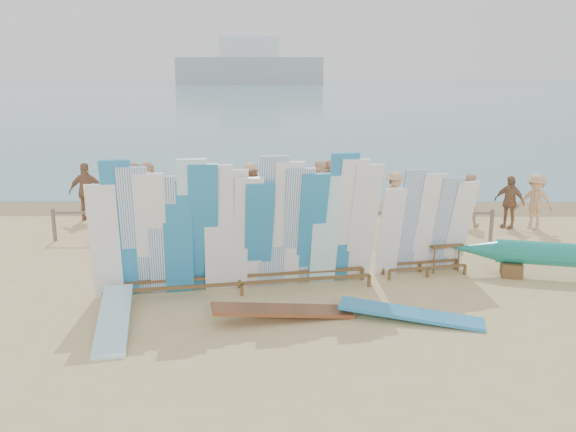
{
  "coord_description": "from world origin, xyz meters",
  "views": [
    {
      "loc": [
        0.49,
        -13.14,
        4.63
      ],
      "look_at": [
        0.44,
        1.09,
        1.18
      ],
      "focal_mm": 38.0,
      "sensor_mm": 36.0,
      "label": 1
    }
  ],
  "objects_px": {
    "beachgoer_4": "(254,196)",
    "flat_board_a": "(115,327)",
    "side_surfboard_rack": "(426,227)",
    "beachgoer_8": "(468,200)",
    "main_surfboard_rack": "(240,231)",
    "beachgoer_extra_1": "(87,192)",
    "vendor_table": "(442,255)",
    "beach_chair_left": "(250,222)",
    "beachgoer_2": "(135,193)",
    "stroller": "(325,216)",
    "beachgoer_6": "(342,202)",
    "flat_board_d": "(410,320)",
    "beachgoer_1": "(107,198)",
    "beachgoer_9": "(395,197)",
    "beachgoer_10": "(509,202)",
    "beachgoer_3": "(251,187)",
    "flat_board_c": "(283,319)",
    "beachgoer_7": "(331,187)",
    "beach_chair_right": "(279,224)",
    "beachgoer_5": "(320,187)",
    "beachgoer_0": "(147,199)",
    "beachgoer_extra_0": "(536,202)",
    "beachgoer_11": "(149,186)"
  },
  "relations": [
    {
      "from": "flat_board_d",
      "to": "beachgoer_1",
      "type": "bearing_deg",
      "value": 60.91
    },
    {
      "from": "beach_chair_right",
      "to": "beachgoer_9",
      "type": "xyz_separation_m",
      "value": [
        3.51,
        1.16,
        0.54
      ]
    },
    {
      "from": "beachgoer_5",
      "to": "beachgoer_11",
      "type": "bearing_deg",
      "value": -69.04
    },
    {
      "from": "beachgoer_4",
      "to": "flat_board_a",
      "type": "bearing_deg",
      "value": 18.52
    },
    {
      "from": "side_surfboard_rack",
      "to": "beachgoer_2",
      "type": "relative_size",
      "value": 1.35
    },
    {
      "from": "beachgoer_5",
      "to": "stroller",
      "type": "bearing_deg",
      "value": 26.45
    },
    {
      "from": "side_surfboard_rack",
      "to": "beachgoer_8",
      "type": "relative_size",
      "value": 1.6
    },
    {
      "from": "stroller",
      "to": "beachgoer_8",
      "type": "height_order",
      "value": "beachgoer_8"
    },
    {
      "from": "beachgoer_3",
      "to": "vendor_table",
      "type": "bearing_deg",
      "value": 154.08
    },
    {
      "from": "beachgoer_8",
      "to": "beachgoer_extra_1",
      "type": "distance_m",
      "value": 11.68
    },
    {
      "from": "flat_board_d",
      "to": "flat_board_c",
      "type": "height_order",
      "value": "flat_board_c"
    },
    {
      "from": "vendor_table",
      "to": "beachgoer_8",
      "type": "height_order",
      "value": "beachgoer_8"
    },
    {
      "from": "flat_board_d",
      "to": "beachgoer_1",
      "type": "distance_m",
      "value": 10.73
    },
    {
      "from": "beachgoer_9",
      "to": "flat_board_a",
      "type": "bearing_deg",
      "value": -163.71
    },
    {
      "from": "flat_board_a",
      "to": "beachgoer_5",
      "type": "relative_size",
      "value": 1.53
    },
    {
      "from": "flat_board_d",
      "to": "beachgoer_1",
      "type": "relative_size",
      "value": 1.66
    },
    {
      "from": "flat_board_c",
      "to": "beach_chair_right",
      "type": "xyz_separation_m",
      "value": [
        -0.18,
        6.29,
        0.25
      ]
    },
    {
      "from": "stroller",
      "to": "beachgoer_6",
      "type": "distance_m",
      "value": 0.66
    },
    {
      "from": "beachgoer_11",
      "to": "beachgoer_2",
      "type": "relative_size",
      "value": 0.89
    },
    {
      "from": "beach_chair_right",
      "to": "beachgoer_4",
      "type": "bearing_deg",
      "value": 92.25
    },
    {
      "from": "beachgoer_1",
      "to": "beachgoer_7",
      "type": "bearing_deg",
      "value": 49.62
    },
    {
      "from": "beachgoer_8",
      "to": "stroller",
      "type": "bearing_deg",
      "value": 29.52
    },
    {
      "from": "vendor_table",
      "to": "flat_board_a",
      "type": "relative_size",
      "value": 0.39
    },
    {
      "from": "beachgoer_2",
      "to": "beachgoer_10",
      "type": "relative_size",
      "value": 1.18
    },
    {
      "from": "side_surfboard_rack",
      "to": "beachgoer_extra_1",
      "type": "height_order",
      "value": "side_surfboard_rack"
    },
    {
      "from": "flat_board_a",
      "to": "beachgoer_6",
      "type": "bearing_deg",
      "value": 43.64
    },
    {
      "from": "beachgoer_2",
      "to": "beachgoer_3",
      "type": "bearing_deg",
      "value": -142.09
    },
    {
      "from": "beachgoer_1",
      "to": "beachgoer_5",
      "type": "xyz_separation_m",
      "value": [
        6.52,
        1.37,
        0.07
      ]
    },
    {
      "from": "beachgoer_8",
      "to": "beachgoer_10",
      "type": "bearing_deg",
      "value": -173.52
    },
    {
      "from": "beachgoer_7",
      "to": "side_surfboard_rack",
      "type": "bearing_deg",
      "value": 160.81
    },
    {
      "from": "main_surfboard_rack",
      "to": "flat_board_a",
      "type": "height_order",
      "value": "main_surfboard_rack"
    },
    {
      "from": "beach_chair_right",
      "to": "beachgoer_8",
      "type": "xyz_separation_m",
      "value": [
        5.66,
        0.85,
        0.54
      ]
    },
    {
      "from": "beachgoer_3",
      "to": "beachgoer_2",
      "type": "height_order",
      "value": "beachgoer_2"
    },
    {
      "from": "beachgoer_3",
      "to": "beachgoer_6",
      "type": "relative_size",
      "value": 0.91
    },
    {
      "from": "vendor_table",
      "to": "flat_board_d",
      "type": "xyz_separation_m",
      "value": [
        -1.29,
        -2.98,
        -0.35
      ]
    },
    {
      "from": "beachgoer_extra_0",
      "to": "beachgoer_9",
      "type": "bearing_deg",
      "value": -156.41
    },
    {
      "from": "beach_chair_left",
      "to": "beachgoer_5",
      "type": "distance_m",
      "value": 3.07
    },
    {
      "from": "stroller",
      "to": "beachgoer_9",
      "type": "distance_m",
      "value": 2.45
    },
    {
      "from": "flat_board_a",
      "to": "beachgoer_10",
      "type": "height_order",
      "value": "beachgoer_10"
    },
    {
      "from": "beachgoer_0",
      "to": "flat_board_d",
      "type": "bearing_deg",
      "value": 125.96
    },
    {
      "from": "beachgoer_1",
      "to": "beachgoer_4",
      "type": "bearing_deg",
      "value": 39.85
    },
    {
      "from": "stroller",
      "to": "flat_board_d",
      "type": "bearing_deg",
      "value": -96.63
    },
    {
      "from": "flat_board_a",
      "to": "beachgoer_7",
      "type": "height_order",
      "value": "beachgoer_7"
    },
    {
      "from": "flat_board_a",
      "to": "beachgoer_1",
      "type": "xyz_separation_m",
      "value": [
        -2.32,
        7.62,
        0.81
      ]
    },
    {
      "from": "flat_board_c",
      "to": "beachgoer_8",
      "type": "relative_size",
      "value": 1.71
    },
    {
      "from": "beachgoer_10",
      "to": "beach_chair_right",
      "type": "bearing_deg",
      "value": -131.53
    },
    {
      "from": "flat_board_a",
      "to": "beach_chair_left",
      "type": "relative_size",
      "value": 3.12
    },
    {
      "from": "beachgoer_1",
      "to": "vendor_table",
      "type": "bearing_deg",
      "value": 12.26
    },
    {
      "from": "beachgoer_6",
      "to": "beachgoer_7",
      "type": "bearing_deg",
      "value": -125.18
    },
    {
      "from": "vendor_table",
      "to": "beach_chair_left",
      "type": "distance_m",
      "value": 5.95
    }
  ]
}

